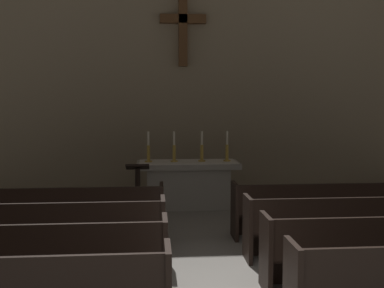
% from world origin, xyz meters
% --- Properties ---
extents(pew_left_row_2, '(3.72, 0.50, 0.95)m').
position_xyz_m(pew_left_row_2, '(-2.45, 1.06, 0.48)').
color(pew_left_row_2, black).
rests_on(pew_left_row_2, ground).
extents(pew_left_row_3, '(3.72, 0.50, 0.95)m').
position_xyz_m(pew_left_row_3, '(-2.45, 2.17, 0.48)').
color(pew_left_row_3, black).
rests_on(pew_left_row_3, ground).
extents(pew_left_row_4, '(3.72, 0.50, 0.95)m').
position_xyz_m(pew_left_row_4, '(-2.45, 3.27, 0.48)').
color(pew_left_row_4, black).
rests_on(pew_left_row_4, ground).
extents(pew_right_row_3, '(3.72, 0.50, 0.95)m').
position_xyz_m(pew_right_row_3, '(2.45, 2.17, 0.48)').
color(pew_right_row_3, black).
rests_on(pew_right_row_3, ground).
extents(pew_right_row_4, '(3.72, 0.50, 0.95)m').
position_xyz_m(pew_right_row_4, '(2.45, 3.27, 0.48)').
color(pew_right_row_4, black).
rests_on(pew_right_row_4, ground).
extents(altar, '(2.20, 0.90, 1.01)m').
position_xyz_m(altar, '(0.00, 5.63, 0.53)').
color(altar, '#A8A399').
rests_on(altar, ground).
extents(candlestick_outer_left, '(0.16, 0.16, 0.65)m').
position_xyz_m(candlestick_outer_left, '(-0.85, 5.63, 1.22)').
color(candlestick_outer_left, '#B79338').
rests_on(candlestick_outer_left, altar).
extents(candlestick_inner_left, '(0.16, 0.16, 0.65)m').
position_xyz_m(candlestick_inner_left, '(-0.30, 5.63, 1.22)').
color(candlestick_inner_left, '#B79338').
rests_on(candlestick_inner_left, altar).
extents(candlestick_inner_right, '(0.16, 0.16, 0.65)m').
position_xyz_m(candlestick_inner_right, '(0.30, 5.63, 1.22)').
color(candlestick_inner_right, '#B79338').
rests_on(candlestick_inner_right, altar).
extents(candlestick_outer_right, '(0.16, 0.16, 0.65)m').
position_xyz_m(candlestick_outer_right, '(0.85, 5.63, 1.22)').
color(candlestick_outer_right, '#B79338').
rests_on(candlestick_outer_right, altar).
extents(apse_with_cross, '(12.14, 0.46, 7.34)m').
position_xyz_m(apse_with_cross, '(0.00, 7.52, 3.68)').
color(apse_with_cross, gray).
rests_on(apse_with_cross, ground).
extents(lectern, '(0.44, 0.36, 1.15)m').
position_xyz_m(lectern, '(-1.05, 4.43, 0.55)').
color(lectern, black).
rests_on(lectern, ground).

